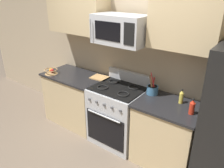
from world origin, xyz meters
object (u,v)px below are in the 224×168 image
range_oven (118,114)px  fruit_basket (51,71)px  bottle_hot_sauce (192,107)px  cutting_board (100,78)px  microwave (120,29)px  bottle_oil (181,97)px  utensil_crock (152,89)px

range_oven → fruit_basket: (-1.28, -0.19, 0.48)m
range_oven → bottle_hot_sauce: bottle_hot_sauce is taller
range_oven → cutting_board: range_oven is taller
bottle_hot_sauce → range_oven: bearing=177.2°
microwave → bottle_oil: 1.19m
microwave → cutting_board: size_ratio=2.52×
utensil_crock → fruit_basket: utensil_crock is taller
fruit_basket → range_oven: bearing=8.6°
microwave → utensil_crock: (0.48, 0.12, -0.80)m
cutting_board → bottle_hot_sauce: (1.58, -0.21, 0.08)m
bottle_hot_sauce → bottle_oil: size_ratio=1.02×
microwave → utensil_crock: size_ratio=2.21×
fruit_basket → bottle_hot_sauce: bearing=3.4°
range_oven → fruit_basket: 1.38m
range_oven → bottle_oil: bearing=8.1°
range_oven → bottle_oil: size_ratio=5.57×
cutting_board → range_oven: bearing=-18.2°
bottle_hot_sauce → bottle_oil: (-0.20, 0.18, -0.00)m
utensil_crock → bottle_oil: 0.42m
range_oven → microwave: bearing=90.1°
utensil_crock → bottle_oil: (0.42, -0.02, 0.02)m
fruit_basket → microwave: bearing=9.9°
cutting_board → microwave: bearing=-15.0°
utensil_crock → fruit_basket: 1.79m
microwave → fruit_basket: size_ratio=3.25×
utensil_crock → cutting_board: (-0.96, 0.01, -0.06)m
fruit_basket → bottle_oil: (2.18, 0.32, 0.04)m
fruit_basket → bottle_oil: 2.21m
bottle_hot_sauce → microwave: bearing=175.7°
range_oven → cutting_board: bearing=161.8°
microwave → fruit_basket: microwave is taller
fruit_basket → bottle_oil: bottle_oil is taller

